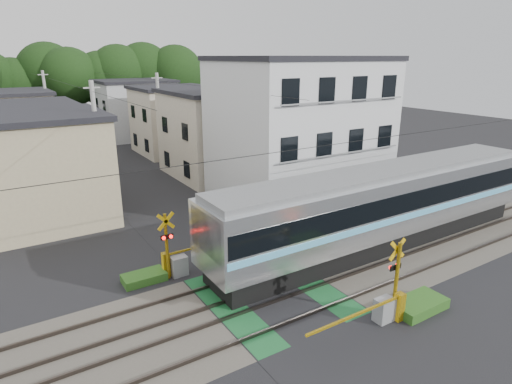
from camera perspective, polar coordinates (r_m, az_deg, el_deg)
ground at (r=17.85m, az=2.11°, el=-13.65°), size 120.00×120.00×0.00m
track_bed at (r=17.83m, az=2.11°, el=-13.55°), size 120.00×120.00×0.14m
commuter_train at (r=22.36m, az=16.41°, el=-1.68°), size 19.51×3.08×4.05m
crossing_signal_near at (r=16.70m, az=17.13°, el=-14.05°), size 4.74×0.65×3.09m
crossing_signal_far at (r=19.31m, az=-10.56°, el=-8.98°), size 4.74×0.65×3.09m
apartment_block at (r=28.32m, az=5.68°, el=8.19°), size 10.20×8.36×9.30m
houses_row at (r=39.95m, az=-19.11°, el=8.02°), size 22.07×31.35×6.80m
tree_hill at (r=60.80m, az=-24.80°, el=13.05°), size 40.00×13.94×11.69m
catenary at (r=20.11m, az=16.46°, el=0.82°), size 60.00×5.04×7.00m
utility_poles at (r=36.74m, az=-20.13°, el=8.47°), size 7.90×42.00×8.00m
pedestrian at (r=38.55m, az=-19.24°, el=4.15°), size 0.75×0.57×1.84m
weed_patches at (r=18.61m, az=6.85°, el=-11.70°), size 10.25×8.80×0.40m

